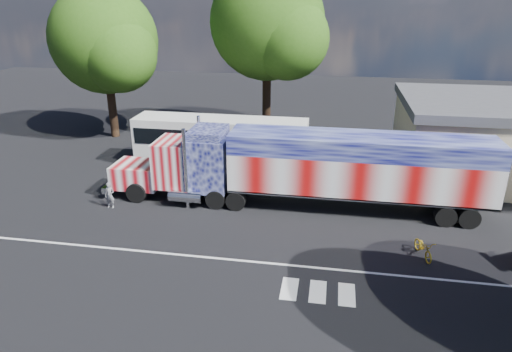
% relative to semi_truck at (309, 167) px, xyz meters
% --- Properties ---
extents(ground, '(100.00, 100.00, 0.00)m').
position_rel_semi_truck_xyz_m(ground, '(-3.01, -3.51, -2.46)').
color(ground, black).
extents(lane_markings, '(30.00, 2.67, 0.01)m').
position_rel_semi_truck_xyz_m(lane_markings, '(-1.30, -7.28, -2.46)').
color(lane_markings, silver).
rests_on(lane_markings, ground).
extents(semi_truck, '(22.44, 3.54, 4.78)m').
position_rel_semi_truck_xyz_m(semi_truck, '(0.00, 0.00, 0.00)').
color(semi_truck, black).
rests_on(semi_truck, ground).
extents(coach_bus, '(12.24, 2.85, 3.56)m').
position_rel_semi_truck_xyz_m(coach_bus, '(-6.61, 5.55, -0.62)').
color(coach_bus, white).
rests_on(coach_bus, ground).
extents(woman, '(0.58, 0.38, 1.57)m').
position_rel_semi_truck_xyz_m(woman, '(-11.36, -2.19, -1.68)').
color(woman, slate).
rests_on(woman, ground).
extents(bicycle, '(1.08, 1.90, 0.94)m').
position_rel_semi_truck_xyz_m(bicycle, '(5.78, -4.66, -1.99)').
color(bicycle, gold).
rests_on(bicycle, ground).
extents(tree_nw_a, '(9.12, 8.68, 12.50)m').
position_rel_semi_truck_xyz_m(tree_nw_a, '(-17.50, 11.33, 5.64)').
color(tree_nw_a, black).
rests_on(tree_nw_a, ground).
extents(tree_n_mid, '(9.61, 9.15, 14.10)m').
position_rel_semi_truck_xyz_m(tree_n_mid, '(-4.36, 13.34, 7.00)').
color(tree_n_mid, black).
rests_on(tree_n_mid, ground).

